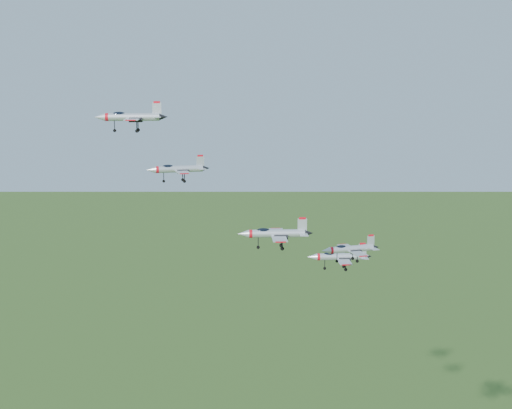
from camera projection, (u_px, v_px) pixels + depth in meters
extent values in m
cylinder|color=silver|center=(132.00, 117.00, 134.40)|extent=(10.23, 1.87, 1.47)
cone|color=silver|center=(100.00, 117.00, 133.99)|extent=(2.09, 1.55, 1.47)
cone|color=black|center=(164.00, 117.00, 134.79)|extent=(1.63, 1.31, 1.25)
ellipsoid|color=black|center=(119.00, 114.00, 134.13)|extent=(2.53, 1.16, 0.93)
cube|color=silver|center=(132.00, 119.00, 131.35)|extent=(2.80, 5.08, 0.16)
cube|color=silver|center=(135.00, 118.00, 137.57)|extent=(2.80, 5.08, 0.16)
cube|color=silver|center=(157.00, 109.00, 134.45)|extent=(1.70, 0.20, 2.37)
cube|color=red|center=(157.00, 102.00, 134.23)|extent=(1.25, 0.21, 0.40)
cylinder|color=silver|center=(179.00, 169.00, 129.15)|extent=(8.64, 2.47, 1.23)
cone|color=silver|center=(151.00, 170.00, 127.87)|extent=(1.87, 1.47, 1.23)
cone|color=black|center=(206.00, 168.00, 130.37)|extent=(1.47, 1.23, 1.05)
ellipsoid|color=black|center=(168.00, 167.00, 128.55)|extent=(2.20, 1.18, 0.78)
cube|color=silver|center=(183.00, 172.00, 126.70)|extent=(2.77, 4.45, 0.13)
cube|color=silver|center=(178.00, 169.00, 131.77)|extent=(2.77, 4.45, 0.13)
cube|color=silver|center=(200.00, 161.00, 129.89)|extent=(1.43, 0.32, 1.99)
cube|color=red|center=(200.00, 156.00, 129.71)|extent=(1.05, 0.28, 0.33)
cylinder|color=silver|center=(277.00, 233.00, 113.23)|extent=(8.97, 1.81, 1.29)
cone|color=silver|center=(243.00, 234.00, 112.97)|extent=(1.85, 1.39, 1.29)
cone|color=black|center=(309.00, 233.00, 113.48)|extent=(1.45, 1.17, 1.09)
ellipsoid|color=black|center=(263.00, 231.00, 113.04)|extent=(2.23, 1.05, 0.82)
cube|color=silver|center=(279.00, 239.00, 110.56)|extent=(2.53, 4.48, 0.14)
cube|color=silver|center=(277.00, 231.00, 116.01)|extent=(2.53, 4.48, 0.14)
cube|color=silver|center=(302.00, 225.00, 113.20)|extent=(1.49, 0.21, 2.08)
cube|color=red|center=(302.00, 218.00, 113.01)|extent=(1.09, 0.20, 0.35)
cylinder|color=silver|center=(341.00, 257.00, 142.90)|extent=(9.68, 1.97, 1.39)
cone|color=silver|center=(312.00, 257.00, 142.63)|extent=(2.00, 1.50, 1.39)
cone|color=black|center=(368.00, 256.00, 143.16)|extent=(1.56, 1.27, 1.18)
ellipsoid|color=black|center=(329.00, 254.00, 142.70)|extent=(2.41, 1.14, 0.88)
cube|color=silver|center=(344.00, 262.00, 140.02)|extent=(2.74, 4.84, 0.15)
cube|color=silver|center=(339.00, 254.00, 145.90)|extent=(2.74, 4.84, 0.15)
cube|color=silver|center=(362.00, 249.00, 142.85)|extent=(1.61, 0.23, 2.24)
cube|color=red|center=(363.00, 244.00, 142.65)|extent=(1.18, 0.22, 0.37)
cylinder|color=silver|center=(351.00, 249.00, 126.60)|extent=(8.28, 2.58, 1.18)
cone|color=silver|center=(326.00, 251.00, 125.26)|extent=(1.82, 1.45, 1.18)
cone|color=black|center=(376.00, 247.00, 127.90)|extent=(1.43, 1.21, 1.01)
ellipsoid|color=black|center=(341.00, 247.00, 125.98)|extent=(2.12, 1.18, 0.75)
cube|color=silver|center=(358.00, 253.00, 124.28)|extent=(2.75, 4.31, 0.13)
cube|color=silver|center=(347.00, 247.00, 129.11)|extent=(2.75, 4.31, 0.13)
cube|color=silver|center=(371.00, 241.00, 127.41)|extent=(1.36, 0.34, 1.91)
cube|color=red|center=(371.00, 235.00, 127.24)|extent=(1.01, 0.30, 0.32)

